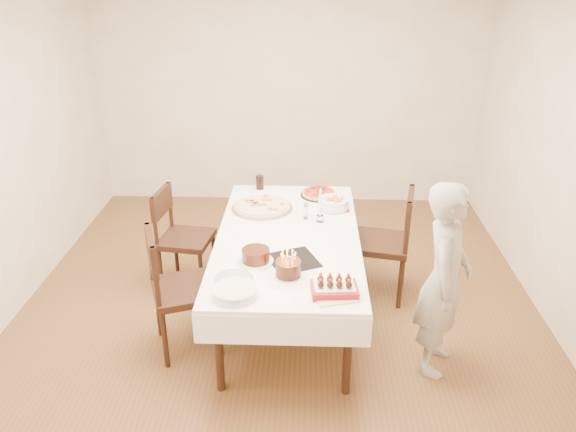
{
  "coord_description": "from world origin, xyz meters",
  "views": [
    {
      "loc": [
        0.23,
        -4.03,
        2.8
      ],
      "look_at": [
        0.08,
        -0.01,
        0.93
      ],
      "focal_mm": 35.0,
      "sensor_mm": 36.0,
      "label": 1
    }
  ],
  "objects_px": {
    "dining_table": "(288,276)",
    "chair_left_dessert": "(186,290)",
    "chair_right_savory": "(381,243)",
    "birthday_cake": "(288,264)",
    "pizza_white": "(262,207)",
    "taper_candle": "(320,205)",
    "strawberry_box": "(334,288)",
    "cola_glass": "(260,182)",
    "layer_cake": "(256,256)",
    "chair_left_savory": "(186,239)",
    "pizza_pepperoni": "(319,193)",
    "pasta_bowl": "(333,203)",
    "person": "(444,280)"
  },
  "relations": [
    {
      "from": "pasta_bowl",
      "to": "taper_candle",
      "type": "xyz_separation_m",
      "value": [
        -0.12,
        -0.27,
        0.1
      ]
    },
    {
      "from": "dining_table",
      "to": "chair_left_dessert",
      "type": "xyz_separation_m",
      "value": [
        -0.76,
        -0.45,
        0.14
      ]
    },
    {
      "from": "pizza_pepperoni",
      "to": "strawberry_box",
      "type": "distance_m",
      "value": 1.67
    },
    {
      "from": "cola_glass",
      "to": "chair_right_savory",
      "type": "bearing_deg",
      "value": -28.98
    },
    {
      "from": "taper_candle",
      "to": "strawberry_box",
      "type": "xyz_separation_m",
      "value": [
        0.08,
        -1.11,
        -0.11
      ]
    },
    {
      "from": "dining_table",
      "to": "person",
      "type": "relative_size",
      "value": 1.46
    },
    {
      "from": "dining_table",
      "to": "pizza_pepperoni",
      "type": "bearing_deg",
      "value": 72.91
    },
    {
      "from": "dining_table",
      "to": "pasta_bowl",
      "type": "height_order",
      "value": "pasta_bowl"
    },
    {
      "from": "chair_right_savory",
      "to": "taper_candle",
      "type": "xyz_separation_m",
      "value": [
        -0.54,
        -0.09,
        0.4
      ]
    },
    {
      "from": "chair_right_savory",
      "to": "birthday_cake",
      "type": "xyz_separation_m",
      "value": [
        -0.78,
        -0.98,
        0.34
      ]
    },
    {
      "from": "strawberry_box",
      "to": "chair_left_dessert",
      "type": "bearing_deg",
      "value": 160.98
    },
    {
      "from": "pasta_bowl",
      "to": "cola_glass",
      "type": "relative_size",
      "value": 1.95
    },
    {
      "from": "pizza_pepperoni",
      "to": "cola_glass",
      "type": "relative_size",
      "value": 2.51
    },
    {
      "from": "chair_left_dessert",
      "to": "taper_candle",
      "type": "bearing_deg",
      "value": -164.72
    },
    {
      "from": "dining_table",
      "to": "layer_cake",
      "type": "bearing_deg",
      "value": -117.11
    },
    {
      "from": "dining_table",
      "to": "chair_left_dessert",
      "type": "distance_m",
      "value": 0.89
    },
    {
      "from": "chair_right_savory",
      "to": "dining_table",
      "type": "bearing_deg",
      "value": -143.23
    },
    {
      "from": "cola_glass",
      "to": "taper_candle",
      "type": "bearing_deg",
      "value": -51.18
    },
    {
      "from": "chair_left_dessert",
      "to": "strawberry_box",
      "type": "bearing_deg",
      "value": 140.55
    },
    {
      "from": "chair_left_dessert",
      "to": "pizza_white",
      "type": "xyz_separation_m",
      "value": [
        0.51,
        0.96,
        0.26
      ]
    },
    {
      "from": "chair_left_dessert",
      "to": "taper_candle",
      "type": "xyz_separation_m",
      "value": [
        1.02,
        0.73,
        0.39
      ]
    },
    {
      "from": "chair_right_savory",
      "to": "pizza_pepperoni",
      "type": "height_order",
      "value": "chair_right_savory"
    },
    {
      "from": "person",
      "to": "pizza_white",
      "type": "height_order",
      "value": "person"
    },
    {
      "from": "person",
      "to": "strawberry_box",
      "type": "height_order",
      "value": "person"
    },
    {
      "from": "person",
      "to": "strawberry_box",
      "type": "distance_m",
      "value": 0.81
    },
    {
      "from": "taper_candle",
      "to": "birthday_cake",
      "type": "distance_m",
      "value": 0.93
    },
    {
      "from": "chair_right_savory",
      "to": "taper_candle",
      "type": "relative_size",
      "value": 3.32
    },
    {
      "from": "chair_right_savory",
      "to": "layer_cake",
      "type": "xyz_separation_m",
      "value": [
        -1.03,
        -0.8,
        0.3
      ]
    },
    {
      "from": "chair_left_dessert",
      "to": "pizza_white",
      "type": "relative_size",
      "value": 1.87
    },
    {
      "from": "dining_table",
      "to": "cola_glass",
      "type": "bearing_deg",
      "value": 107.34
    },
    {
      "from": "dining_table",
      "to": "pizza_white",
      "type": "distance_m",
      "value": 0.7
    },
    {
      "from": "dining_table",
      "to": "layer_cake",
      "type": "xyz_separation_m",
      "value": [
        -0.22,
        -0.43,
        0.43
      ]
    },
    {
      "from": "person",
      "to": "pizza_white",
      "type": "bearing_deg",
      "value": 69.14
    },
    {
      "from": "person",
      "to": "cola_glass",
      "type": "relative_size",
      "value": 10.68
    },
    {
      "from": "chair_left_dessert",
      "to": "birthday_cake",
      "type": "relative_size",
      "value": 5.65
    },
    {
      "from": "chair_left_savory",
      "to": "birthday_cake",
      "type": "height_order",
      "value": "chair_left_savory"
    },
    {
      "from": "birthday_cake",
      "to": "pizza_white",
      "type": "bearing_deg",
      "value": 103.7
    },
    {
      "from": "chair_left_savory",
      "to": "pizza_white",
      "type": "distance_m",
      "value": 0.75
    },
    {
      "from": "pizza_pepperoni",
      "to": "taper_candle",
      "type": "distance_m",
      "value": 0.57
    },
    {
      "from": "chair_left_dessert",
      "to": "pasta_bowl",
      "type": "distance_m",
      "value": 1.54
    },
    {
      "from": "pizza_pepperoni",
      "to": "pasta_bowl",
      "type": "xyz_separation_m",
      "value": [
        0.13,
        -0.29,
        0.03
      ]
    },
    {
      "from": "pasta_bowl",
      "to": "pizza_pepperoni",
      "type": "bearing_deg",
      "value": 113.38
    },
    {
      "from": "chair_right_savory",
      "to": "strawberry_box",
      "type": "xyz_separation_m",
      "value": [
        -0.46,
        -1.2,
        0.28
      ]
    },
    {
      "from": "pasta_bowl",
      "to": "cola_glass",
      "type": "distance_m",
      "value": 0.82
    },
    {
      "from": "pasta_bowl",
      "to": "strawberry_box",
      "type": "height_order",
      "value": "pasta_bowl"
    },
    {
      "from": "chair_left_savory",
      "to": "strawberry_box",
      "type": "bearing_deg",
      "value": 143.52
    },
    {
      "from": "chair_right_savory",
      "to": "cola_glass",
      "type": "bearing_deg",
      "value": 163.18
    },
    {
      "from": "person",
      "to": "pizza_pepperoni",
      "type": "relative_size",
      "value": 4.26
    },
    {
      "from": "dining_table",
      "to": "layer_cake",
      "type": "relative_size",
      "value": 8.24
    },
    {
      "from": "chair_left_savory",
      "to": "birthday_cake",
      "type": "bearing_deg",
      "value": 140.73
    }
  ]
}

